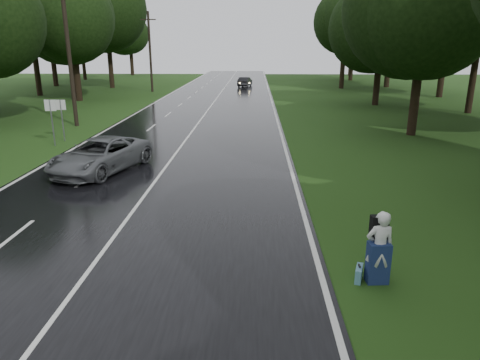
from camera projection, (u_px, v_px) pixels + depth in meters
name	position (u px, v px, depth m)	size (l,w,h in m)	color
ground	(88.00, 274.00, 10.94)	(160.00, 160.00, 0.00)	#204113
road	(195.00, 128.00, 30.03)	(12.00, 140.00, 0.04)	black
lane_center	(195.00, 128.00, 30.03)	(0.12, 140.00, 0.01)	silver
grey_car	(101.00, 155.00, 19.48)	(2.45, 5.31, 1.48)	#575A5C
far_car	(245.00, 82.00, 60.10)	(1.34, 3.85, 1.27)	black
hitchhiker	(379.00, 250.00, 10.33)	(0.70, 0.63, 1.82)	silver
suitcase	(359.00, 274.00, 10.58)	(0.15, 0.50, 0.36)	teal
utility_pole_mid	(77.00, 126.00, 31.05)	(1.80, 0.28, 9.30)	black
utility_pole_far	(152.00, 92.00, 53.74)	(1.80, 0.28, 9.28)	black
road_sign_a	(55.00, 146.00, 24.86)	(0.62, 0.10, 2.59)	white
road_sign_b	(65.00, 141.00, 26.11)	(0.58, 0.10, 2.44)	white
tree_left_e	(80.00, 101.00, 45.15)	(8.91, 8.91, 13.93)	black
tree_left_f	(112.00, 88.00, 58.80)	(11.17, 11.17, 17.45)	black
tree_right_d	(411.00, 135.00, 27.91)	(8.49, 8.49, 13.27)	black
tree_right_e	(375.00, 105.00, 41.93)	(7.57, 7.57, 11.83)	black
tree_right_f	(341.00, 88.00, 58.10)	(10.01, 10.01, 15.64)	black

